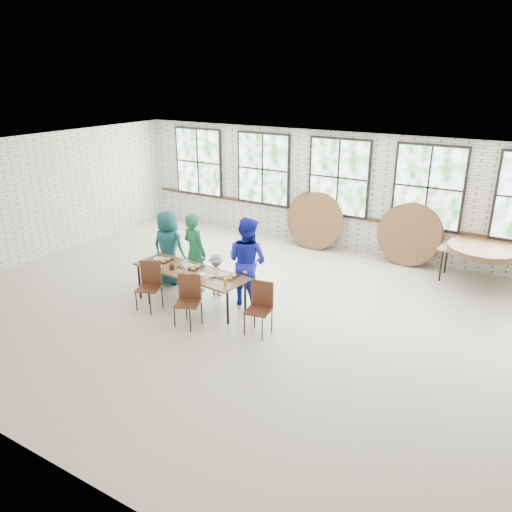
{
  "coord_description": "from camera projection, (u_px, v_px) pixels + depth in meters",
  "views": [
    {
      "loc": [
        4.62,
        -7.28,
        4.38
      ],
      "look_at": [
        0.0,
        0.4,
        1.05
      ],
      "focal_mm": 35.0,
      "sensor_mm": 36.0,
      "label": 1
    }
  ],
  "objects": [
    {
      "name": "room",
      "position": [
        339.0,
        179.0,
        12.53
      ],
      "size": [
        12.0,
        12.0,
        12.0
      ],
      "color": "#C2B69A",
      "rests_on": "ground"
    },
    {
      "name": "adult_blue",
      "position": [
        247.0,
        261.0,
        9.74
      ],
      "size": [
        0.93,
        0.76,
        1.78
      ],
      "primitive_type": "imported",
      "rotation": [
        0.0,
        0.0,
        3.04
      ],
      "color": "#1820AD",
      "rests_on": "ground"
    },
    {
      "name": "dining_table",
      "position": [
        190.0,
        273.0,
        9.73
      ],
      "size": [
        2.46,
        1.0,
        0.74
      ],
      "rotation": [
        0.0,
        0.0,
        -0.09
      ],
      "color": "brown",
      "rests_on": "ground"
    },
    {
      "name": "adult_green",
      "position": [
        195.0,
        252.0,
        10.38
      ],
      "size": [
        0.68,
        0.52,
        1.67
      ],
      "primitive_type": "imported",
      "rotation": [
        0.0,
        0.0,
        2.93
      ],
      "color": "#1A623C",
      "rests_on": "ground"
    },
    {
      "name": "round_tops_leaning",
      "position": [
        360.0,
        227.0,
        12.41
      ],
      "size": [
        4.06,
        0.52,
        1.5
      ],
      "color": "brown",
      "rests_on": "ground"
    },
    {
      "name": "storage_table",
      "position": [
        483.0,
        255.0,
        10.69
      ],
      "size": [
        1.82,
        0.81,
        0.74
      ],
      "rotation": [
        0.0,
        0.0,
        -0.03
      ],
      "color": "brown",
      "rests_on": "ground"
    },
    {
      "name": "chair_near_left",
      "position": [
        150.0,
        281.0,
        9.65
      ],
      "size": [
        0.54,
        0.53,
        0.95
      ],
      "rotation": [
        0.0,
        0.0,
        0.38
      ],
      "color": "#512A1B",
      "rests_on": "ground"
    },
    {
      "name": "chair_near_right",
      "position": [
        189.0,
        296.0,
        9.03
      ],
      "size": [
        0.55,
        0.54,
        0.95
      ],
      "rotation": [
        0.0,
        0.0,
        0.41
      ],
      "color": "#512A1B",
      "rests_on": "ground"
    },
    {
      "name": "round_tops_stacked",
      "position": [
        484.0,
        249.0,
        10.65
      ],
      "size": [
        1.5,
        1.5,
        0.13
      ],
      "color": "brown",
      "rests_on": "storage_table"
    },
    {
      "name": "adult_teal",
      "position": [
        169.0,
        247.0,
        10.73
      ],
      "size": [
        0.83,
        0.56,
        1.64
      ],
      "primitive_type": "imported",
      "rotation": [
        0.0,
        0.0,
        3.19
      ],
      "color": "#16544A",
      "rests_on": "ground"
    },
    {
      "name": "chair_spare",
      "position": [
        260.0,
        303.0,
        8.75
      ],
      "size": [
        0.48,
        0.47,
        0.95
      ],
      "rotation": [
        0.0,
        0.0,
        0.16
      ],
      "color": "#512A1B",
      "rests_on": "ground"
    },
    {
      "name": "tabletop_clutter",
      "position": [
        193.0,
        270.0,
        9.64
      ],
      "size": [
        2.08,
        0.61,
        0.11
      ],
      "color": "black",
      "rests_on": "dining_table"
    },
    {
      "name": "toddler",
      "position": [
        217.0,
        275.0,
        10.25
      ],
      "size": [
        0.61,
        0.39,
        0.89
      ],
      "primitive_type": "imported",
      "rotation": [
        0.0,
        0.0,
        3.25
      ],
      "color": "#171B48",
      "rests_on": "ground"
    }
  ]
}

